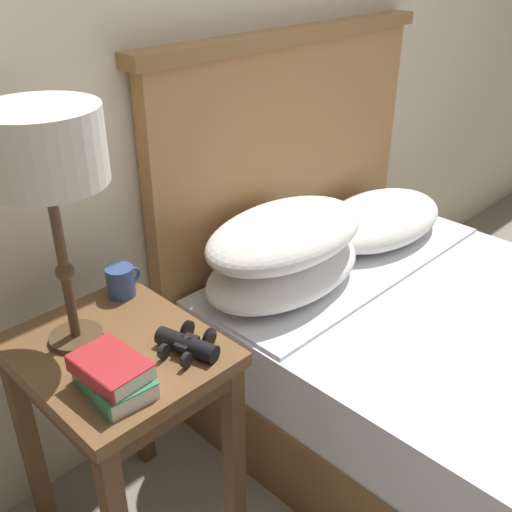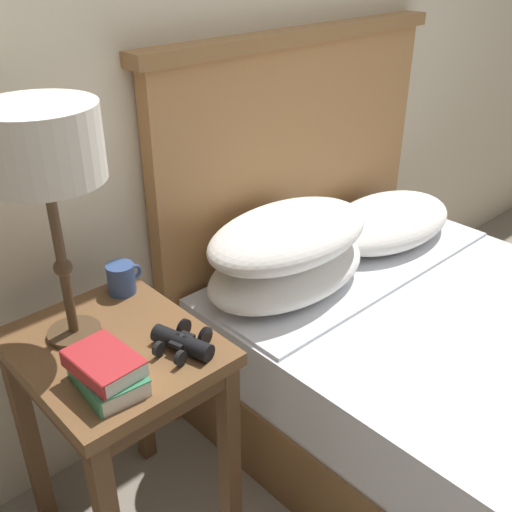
{
  "view_description": "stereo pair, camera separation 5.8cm",
  "coord_description": "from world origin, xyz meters",
  "px_view_note": "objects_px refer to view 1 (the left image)",
  "views": [
    {
      "loc": [
        -1.24,
        -0.49,
        1.55
      ],
      "look_at": [
        -0.23,
        0.51,
        0.77
      ],
      "focal_mm": 42.0,
      "sensor_mm": 36.0,
      "label": 1
    },
    {
      "loc": [
        -1.19,
        -0.53,
        1.55
      ],
      "look_at": [
        -0.23,
        0.51,
        0.77
      ],
      "focal_mm": 42.0,
      "sensor_mm": 36.0,
      "label": 2
    }
  ],
  "objects_px": {
    "table_lamp": "(44,154)",
    "bed": "(472,376)",
    "binoculars_pair": "(187,344)",
    "book_stacked_on_top": "(110,367)",
    "coffee_mug": "(121,281)",
    "book_on_nightstand": "(114,382)",
    "nightstand": "(121,382)"
  },
  "relations": [
    {
      "from": "table_lamp",
      "to": "binoculars_pair",
      "type": "xyz_separation_m",
      "value": [
        0.16,
        -0.23,
        -0.45
      ]
    },
    {
      "from": "nightstand",
      "to": "coffee_mug",
      "type": "height_order",
      "value": "coffee_mug"
    },
    {
      "from": "book_on_nightstand",
      "to": "coffee_mug",
      "type": "height_order",
      "value": "coffee_mug"
    },
    {
      "from": "bed",
      "to": "binoculars_pair",
      "type": "bearing_deg",
      "value": 156.73
    },
    {
      "from": "nightstand",
      "to": "coffee_mug",
      "type": "relative_size",
      "value": 6.52
    },
    {
      "from": "nightstand",
      "to": "table_lamp",
      "type": "distance_m",
      "value": 0.59
    },
    {
      "from": "nightstand",
      "to": "coffee_mug",
      "type": "distance_m",
      "value": 0.28
    },
    {
      "from": "book_on_nightstand",
      "to": "binoculars_pair",
      "type": "height_order",
      "value": "binoculars_pair"
    },
    {
      "from": "table_lamp",
      "to": "bed",
      "type": "bearing_deg",
      "value": -30.69
    },
    {
      "from": "binoculars_pair",
      "to": "coffee_mug",
      "type": "bearing_deg",
      "value": 83.8
    },
    {
      "from": "nightstand",
      "to": "bed",
      "type": "distance_m",
      "value": 1.1
    },
    {
      "from": "bed",
      "to": "coffee_mug",
      "type": "xyz_separation_m",
      "value": [
        -0.8,
        0.68,
        0.4
      ]
    },
    {
      "from": "nightstand",
      "to": "book_stacked_on_top",
      "type": "xyz_separation_m",
      "value": [
        -0.09,
        -0.13,
        0.17
      ]
    },
    {
      "from": "bed",
      "to": "table_lamp",
      "type": "bearing_deg",
      "value": 149.31
    },
    {
      "from": "coffee_mug",
      "to": "binoculars_pair",
      "type": "bearing_deg",
      "value": -96.2
    },
    {
      "from": "book_on_nightstand",
      "to": "coffee_mug",
      "type": "distance_m",
      "value": 0.39
    },
    {
      "from": "table_lamp",
      "to": "coffee_mug",
      "type": "distance_m",
      "value": 0.48
    },
    {
      "from": "book_stacked_on_top",
      "to": "binoculars_pair",
      "type": "distance_m",
      "value": 0.2
    },
    {
      "from": "book_stacked_on_top",
      "to": "book_on_nightstand",
      "type": "bearing_deg",
      "value": -63.19
    },
    {
      "from": "coffee_mug",
      "to": "book_on_nightstand",
      "type": "bearing_deg",
      "value": -126.46
    },
    {
      "from": "nightstand",
      "to": "bed",
      "type": "height_order",
      "value": "bed"
    },
    {
      "from": "book_on_nightstand",
      "to": "book_stacked_on_top",
      "type": "height_order",
      "value": "book_stacked_on_top"
    },
    {
      "from": "binoculars_pair",
      "to": "coffee_mug",
      "type": "height_order",
      "value": "coffee_mug"
    },
    {
      "from": "book_on_nightstand",
      "to": "coffee_mug",
      "type": "relative_size",
      "value": 1.79
    },
    {
      "from": "bed",
      "to": "binoculars_pair",
      "type": "xyz_separation_m",
      "value": [
        -0.83,
        0.36,
        0.38
      ]
    },
    {
      "from": "book_on_nightstand",
      "to": "binoculars_pair",
      "type": "relative_size",
      "value": 1.12
    },
    {
      "from": "binoculars_pair",
      "to": "book_stacked_on_top",
      "type": "bearing_deg",
      "value": 176.47
    },
    {
      "from": "nightstand",
      "to": "binoculars_pair",
      "type": "bearing_deg",
      "value": -51.88
    },
    {
      "from": "binoculars_pair",
      "to": "coffee_mug",
      "type": "xyz_separation_m",
      "value": [
        0.03,
        0.32,
        0.02
      ]
    },
    {
      "from": "book_on_nightstand",
      "to": "book_stacked_on_top",
      "type": "relative_size",
      "value": 1.06
    },
    {
      "from": "bed",
      "to": "book_on_nightstand",
      "type": "height_order",
      "value": "bed"
    },
    {
      "from": "book_on_nightstand",
      "to": "book_stacked_on_top",
      "type": "distance_m",
      "value": 0.04
    }
  ]
}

